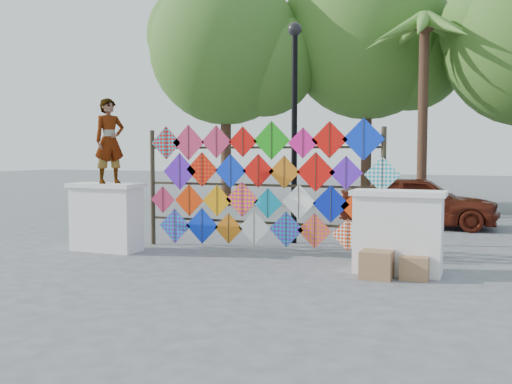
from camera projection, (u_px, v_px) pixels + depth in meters
ground at (242, 259)px, 9.96m from camera, size 80.00×80.00×0.00m
parapet_left at (106, 217)px, 10.74m from camera, size 1.40×0.65×1.28m
parapet_right at (398, 231)px, 8.72m from camera, size 1.40×0.65×1.28m
kite_rack at (262, 186)px, 10.51m from camera, size 4.96×0.24×2.46m
tree_west at (229, 50)px, 19.58m from camera, size 5.85×5.20×8.01m
tree_mid at (371, 39)px, 19.72m from camera, size 6.30×5.60×8.61m
palm_tree at (424, 43)px, 16.19m from camera, size 3.62×3.62×5.83m
vendor_woman at (110, 141)px, 10.60m from camera, size 0.62×0.69×1.58m
sedan at (418, 201)px, 14.16m from camera, size 3.89×1.77×1.29m
lamppost at (294, 111)px, 11.51m from camera, size 0.28×0.28×4.46m
cardboard_box_near at (377, 265)px, 8.41m from camera, size 0.46×0.41×0.41m
cardboard_box_far at (415, 268)px, 8.35m from camera, size 0.41×0.37×0.34m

